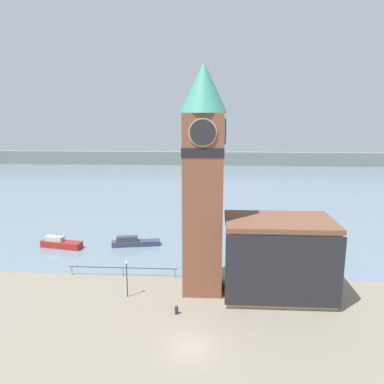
# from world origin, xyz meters

# --- Properties ---
(ground_plane) EXTENTS (160.00, 160.00, 0.00)m
(ground_plane) POSITION_xyz_m (0.00, 0.00, 0.00)
(ground_plane) COLOR gray
(water) EXTENTS (160.00, 120.00, 0.00)m
(water) POSITION_xyz_m (0.00, 73.70, -0.00)
(water) COLOR slate
(water) RESTS_ON ground_plane
(far_shoreline) EXTENTS (180.00, 3.00, 5.00)m
(far_shoreline) POSITION_xyz_m (0.00, 113.70, 2.50)
(far_shoreline) COLOR slate
(far_shoreline) RESTS_ON water
(pier_railing) EXTENTS (13.03, 0.08, 1.09)m
(pier_railing) POSITION_xyz_m (-8.93, 13.45, 0.97)
(pier_railing) COLOR #333338
(pier_railing) RESTS_ON ground_plane
(clock_tower) EXTENTS (4.72, 4.72, 23.98)m
(clock_tower) POSITION_xyz_m (0.64, 10.59, 12.71)
(clock_tower) COLOR brown
(clock_tower) RESTS_ON ground_plane
(pier_building) EXTENTS (11.28, 7.23, 8.31)m
(pier_building) POSITION_xyz_m (8.59, 9.90, 4.17)
(pier_building) COLOR tan
(pier_building) RESTS_ON ground_plane
(boat_near) EXTENTS (7.10, 2.70, 1.46)m
(boat_near) POSITION_xyz_m (-9.86, 23.98, 0.54)
(boat_near) COLOR #333856
(boat_near) RESTS_ON water
(boat_far) EXTENTS (6.26, 2.72, 1.61)m
(boat_far) POSITION_xyz_m (-20.33, 22.59, 0.62)
(boat_far) COLOR maroon
(boat_far) RESTS_ON water
(mooring_bollard_near) EXTENTS (0.34, 0.34, 0.87)m
(mooring_bollard_near) POSITION_xyz_m (-0.97, 9.17, 0.47)
(mooring_bollard_near) COLOR #2D2D33
(mooring_bollard_near) RESTS_ON ground_plane
(mooring_bollard_far) EXTENTS (0.37, 0.37, 0.86)m
(mooring_bollard_far) POSITION_xyz_m (-1.71, 5.22, 0.46)
(mooring_bollard_far) COLOR #2D2D33
(mooring_bollard_far) RESTS_ON ground_plane
(lamp_post) EXTENTS (0.32, 0.32, 4.04)m
(lamp_post) POSITION_xyz_m (-7.22, 8.37, 2.81)
(lamp_post) COLOR black
(lamp_post) RESTS_ON ground_plane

